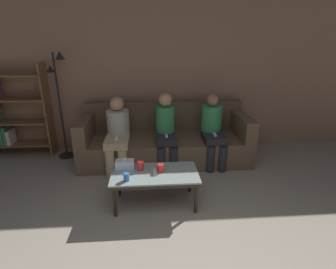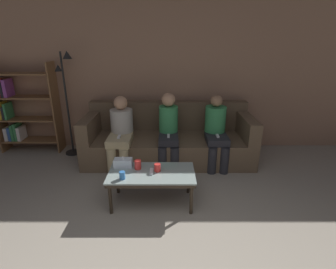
{
  "view_description": "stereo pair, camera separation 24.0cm",
  "coord_description": "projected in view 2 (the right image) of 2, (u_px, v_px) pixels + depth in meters",
  "views": [
    {
      "loc": [
        -0.25,
        -0.96,
        1.86
      ],
      "look_at": [
        0.0,
        2.35,
        0.65
      ],
      "focal_mm": 28.0,
      "sensor_mm": 36.0,
      "label": 1
    },
    {
      "loc": [
        -0.01,
        -0.97,
        1.86
      ],
      "look_at": [
        0.0,
        2.35,
        0.65
      ],
      "focal_mm": 28.0,
      "sensor_mm": 36.0,
      "label": 2
    }
  ],
  "objects": [
    {
      "name": "wall_back",
      "position": [
        168.0,
        74.0,
        4.47
      ],
      "size": [
        12.0,
        0.06,
        2.6
      ],
      "color": "#9E755B",
      "rests_on": "ground_plane"
    },
    {
      "name": "couch",
      "position": [
        168.0,
        140.0,
        4.29
      ],
      "size": [
        2.64,
        0.98,
        0.88
      ],
      "color": "brown",
      "rests_on": "ground_plane"
    },
    {
      "name": "coffee_table",
      "position": [
        151.0,
        175.0,
        3.06
      ],
      "size": [
        1.0,
        0.53,
        0.41
      ],
      "color": "#8C9E99",
      "rests_on": "ground_plane"
    },
    {
      "name": "cup_near_left",
      "position": [
        122.0,
        175.0,
        2.88
      ],
      "size": [
        0.07,
        0.07,
        0.09
      ],
      "color": "#3372BF",
      "rests_on": "coffee_table"
    },
    {
      "name": "cup_near_right",
      "position": [
        137.0,
        165.0,
        3.1
      ],
      "size": [
        0.08,
        0.08,
        0.11
      ],
      "color": "red",
      "rests_on": "coffee_table"
    },
    {
      "name": "cup_far_center",
      "position": [
        157.0,
        168.0,
        3.05
      ],
      "size": [
        0.07,
        0.07,
        0.09
      ],
      "color": "red",
      "rests_on": "coffee_table"
    },
    {
      "name": "tissue_box",
      "position": [
        123.0,
        163.0,
        3.16
      ],
      "size": [
        0.22,
        0.12,
        0.13
      ],
      "color": "silver",
      "rests_on": "coffee_table"
    },
    {
      "name": "game_remote",
      "position": [
        151.0,
        171.0,
        3.04
      ],
      "size": [
        0.04,
        0.15,
        0.02
      ],
      "color": "white",
      "rests_on": "coffee_table"
    },
    {
      "name": "bookshelf",
      "position": [
        19.0,
        110.0,
        4.45
      ],
      "size": [
        1.01,
        0.32,
        1.53
      ],
      "color": "brown",
      "rests_on": "ground_plane"
    },
    {
      "name": "standing_lamp",
      "position": [
        66.0,
        93.0,
        4.21
      ],
      "size": [
        0.31,
        0.26,
        1.7
      ],
      "color": "black",
      "rests_on": "ground_plane"
    },
    {
      "name": "seated_person_left_end",
      "position": [
        120.0,
        130.0,
        3.98
      ],
      "size": [
        0.34,
        0.73,
        1.06
      ],
      "color": "tan",
      "rests_on": "ground_plane"
    },
    {
      "name": "seated_person_mid_left",
      "position": [
        168.0,
        129.0,
        3.99
      ],
      "size": [
        0.31,
        0.63,
        1.11
      ],
      "color": "#28282D",
      "rests_on": "ground_plane"
    },
    {
      "name": "seated_person_mid_right",
      "position": [
        215.0,
        129.0,
        4.0
      ],
      "size": [
        0.32,
        0.65,
        1.08
      ],
      "color": "#28282D",
      "rests_on": "ground_plane"
    }
  ]
}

